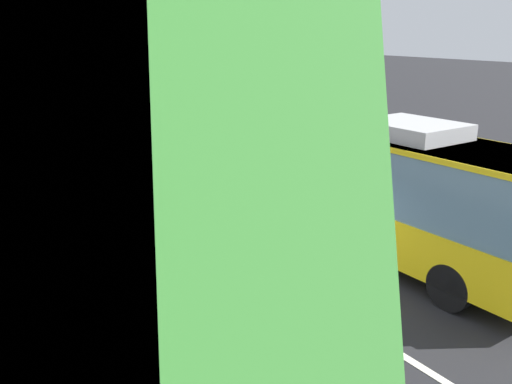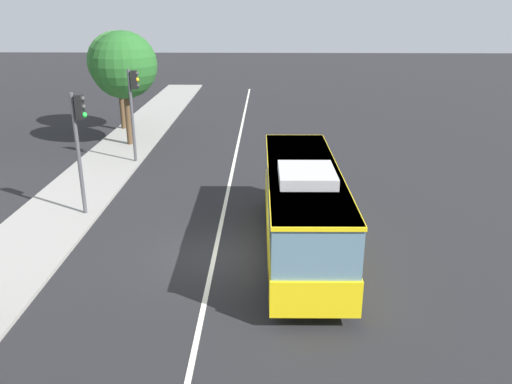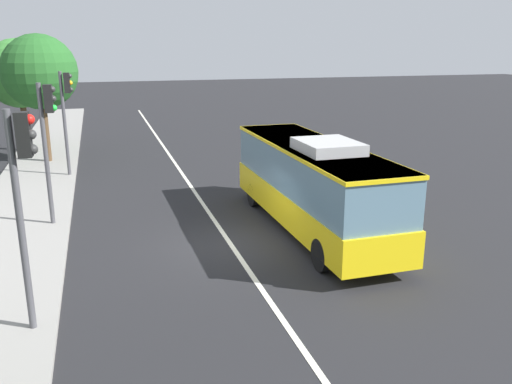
# 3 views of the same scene
# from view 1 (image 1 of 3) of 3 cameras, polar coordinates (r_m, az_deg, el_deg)

# --- Properties ---
(ground_plane) EXTENTS (160.00, 160.00, 0.00)m
(ground_plane) POSITION_cam_1_polar(r_m,az_deg,el_deg) (12.54, 2.96, -9.42)
(ground_plane) COLOR black
(lane_centre_line) EXTENTS (76.00, 0.16, 0.01)m
(lane_centre_line) POSITION_cam_1_polar(r_m,az_deg,el_deg) (12.54, 2.96, -9.39)
(lane_centre_line) COLOR silver
(lane_centre_line) RESTS_ON ground_plane
(transit_bus) EXTENTS (10.04, 2.65, 3.46)m
(transit_bus) POSITION_cam_1_polar(r_m,az_deg,el_deg) (14.24, 11.87, 1.27)
(transit_bus) COLOR yellow
(transit_bus) RESTS_ON ground_plane
(traffic_light_near_corner) EXTENTS (0.33, 0.62, 5.20)m
(traffic_light_near_corner) POSITION_cam_1_polar(r_m,az_deg,el_deg) (5.32, -18.57, -5.93)
(traffic_light_near_corner) COLOR #47474C
(traffic_light_near_corner) RESTS_ON ground_plane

